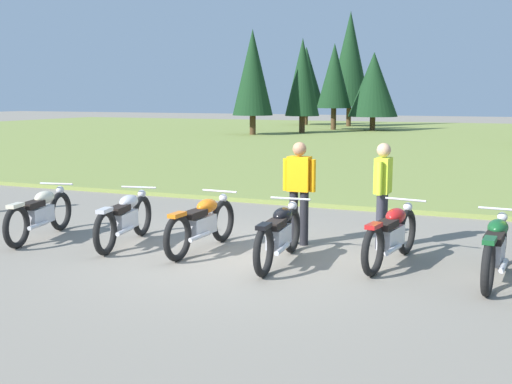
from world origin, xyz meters
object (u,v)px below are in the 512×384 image
object	(u,v)px
motorcycle_british_green	(496,248)
rider_near_row_end	(383,189)
motorcycle_cream	(40,213)
motorcycle_red	(391,234)
rider_in_hivis_vest	(299,187)
motorcycle_orange	(202,223)
motorcycle_black	(279,234)
motorcycle_silver	(125,218)

from	to	relation	value
motorcycle_british_green	rider_near_row_end	bearing A→B (deg)	144.21
motorcycle_cream	motorcycle_red	distance (m)	5.82
motorcycle_british_green	rider_in_hivis_vest	world-z (taller)	rider_in_hivis_vest
motorcycle_orange	motorcycle_black	size ratio (longest dim) A/B	1.00
motorcycle_orange	rider_near_row_end	size ratio (longest dim) A/B	1.26
motorcycle_cream	motorcycle_silver	xyz separation A→B (m)	(1.57, 0.19, 0.00)
motorcycle_silver	motorcycle_british_green	world-z (taller)	same
motorcycle_orange	rider_in_hivis_vest	xyz separation A→B (m)	(1.26, 0.97, 0.51)
motorcycle_red	rider_in_hivis_vest	world-z (taller)	rider_in_hivis_vest
motorcycle_silver	rider_in_hivis_vest	xyz separation A→B (m)	(2.60, 1.10, 0.51)
motorcycle_silver	motorcycle_black	bearing A→B (deg)	-2.79
motorcycle_orange	motorcycle_black	distance (m)	1.41
motorcycle_orange	rider_in_hivis_vest	size ratio (longest dim) A/B	1.26
motorcycle_cream	motorcycle_british_green	bearing A→B (deg)	2.74
rider_near_row_end	motorcycle_orange	bearing A→B (deg)	-153.15
motorcycle_silver	motorcycle_red	bearing A→B (deg)	6.17
motorcycle_black	motorcycle_red	world-z (taller)	same
rider_near_row_end	rider_in_hivis_vest	distance (m)	1.32
motorcycle_black	rider_near_row_end	world-z (taller)	rider_near_row_end
motorcycle_cream	motorcycle_orange	distance (m)	2.93
motorcycle_silver	motorcycle_british_green	distance (m)	5.63
motorcycle_silver	motorcycle_orange	distance (m)	1.35
rider_near_row_end	motorcycle_silver	bearing A→B (deg)	-160.00
motorcycle_silver	motorcycle_red	size ratio (longest dim) A/B	1.00
motorcycle_orange	rider_in_hivis_vest	distance (m)	1.67
motorcycle_cream	motorcycle_black	bearing A→B (deg)	0.80
motorcycle_cream	motorcycle_silver	world-z (taller)	same
motorcycle_red	rider_near_row_end	distance (m)	1.14
motorcycle_orange	motorcycle_red	world-z (taller)	same
motorcycle_silver	rider_in_hivis_vest	world-z (taller)	rider_in_hivis_vest
motorcycle_cream	motorcycle_red	world-z (taller)	same
motorcycle_silver	rider_in_hivis_vest	bearing A→B (deg)	22.91
motorcycle_cream	motorcycle_british_green	distance (m)	7.20
motorcycle_orange	motorcycle_british_green	size ratio (longest dim) A/B	1.00
motorcycle_red	rider_in_hivis_vest	bearing A→B (deg)	158.42
motorcycle_black	rider_near_row_end	size ratio (longest dim) A/B	1.26
motorcycle_cream	rider_near_row_end	size ratio (longest dim) A/B	1.24
motorcycle_cream	motorcycle_orange	bearing A→B (deg)	6.26
rider_near_row_end	rider_in_hivis_vest	world-z (taller)	same
motorcycle_silver	motorcycle_orange	xyz separation A→B (m)	(1.34, 0.13, 0.00)
motorcycle_red	motorcycle_british_green	bearing A→B (deg)	-12.16
motorcycle_cream	rider_in_hivis_vest	distance (m)	4.39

